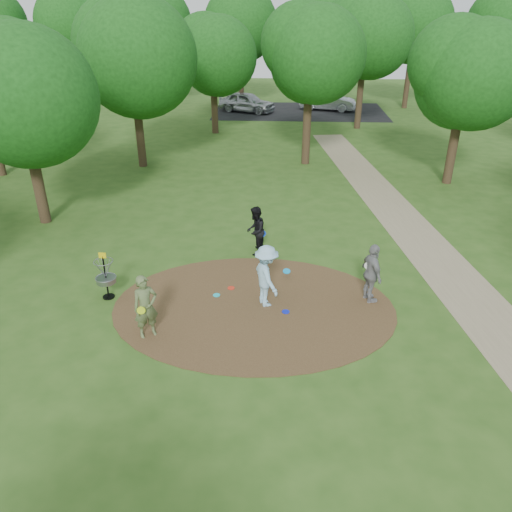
{
  "coord_description": "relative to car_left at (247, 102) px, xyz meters",
  "views": [
    {
      "loc": [
        0.78,
        -12.53,
        8.13
      ],
      "look_at": [
        0.0,
        1.2,
        1.1
      ],
      "focal_mm": 35.0,
      "sensor_mm": 36.0,
      "label": 1
    }
  ],
  "objects": [
    {
      "name": "disc_ground_red",
      "position": [
        1.58,
        -28.46,
        -0.76
      ],
      "size": [
        0.22,
        0.22,
        0.02
      ],
      "primitive_type": "cylinder",
      "color": "red",
      "rests_on": "dirt_clearing"
    },
    {
      "name": "tree_ring",
      "position": [
        3.55,
        -20.54,
        4.31
      ],
      "size": [
        36.95,
        44.9,
        8.58
      ],
      "color": "#332316",
      "rests_on": "ground"
    },
    {
      "name": "disc_ground_blue",
      "position": [
        3.31,
        -29.72,
        -0.76
      ],
      "size": [
        0.22,
        0.22,
        0.02
      ],
      "primitive_type": "cylinder",
      "color": "#0C1BD2",
      "rests_on": "dirt_clearing"
    },
    {
      "name": "disc_ground_cyan",
      "position": [
        1.17,
        -28.91,
        -0.76
      ],
      "size": [
        0.22,
        0.22,
        0.02
      ],
      "primitive_type": "cylinder",
      "color": "#1AC5D3",
      "rests_on": "dirt_clearing"
    },
    {
      "name": "footpath",
      "position": [
        8.86,
        -27.47,
        -0.78
      ],
      "size": [
        7.55,
        39.89,
        0.01
      ],
      "primitive_type": "cube",
      "rotation": [
        0.0,
        0.0,
        0.14
      ],
      "color": "#8C7A5B",
      "rests_on": "ground"
    },
    {
      "name": "player_waiting_with_disc",
      "position": [
        5.83,
        -28.92,
        0.15
      ],
      "size": [
        0.76,
        1.19,
        1.88
      ],
      "color": "gray",
      "rests_on": "ground"
    },
    {
      "name": "player_observer_with_disc",
      "position": [
        -0.42,
        -31.04,
        0.12
      ],
      "size": [
        0.8,
        0.73,
        1.82
      ],
      "color": "#5A6B3E",
      "rests_on": "ground"
    },
    {
      "name": "disc_golf_basket",
      "position": [
        -2.14,
        -29.17,
        0.09
      ],
      "size": [
        0.63,
        0.63,
        1.54
      ],
      "color": "black",
      "rests_on": "ground"
    },
    {
      "name": "dirt_clearing",
      "position": [
        2.36,
        -29.47,
        -0.78
      ],
      "size": [
        8.4,
        8.4,
        0.02
      ],
      "primitive_type": "cylinder",
      "color": "#47301C",
      "rests_on": "ground"
    },
    {
      "name": "player_throwing_with_disc",
      "position": [
        2.72,
        -29.29,
        0.18
      ],
      "size": [
        1.3,
        1.43,
        1.93
      ],
      "color": "#9DCFEA",
      "rests_on": "ground"
    },
    {
      "name": "ground",
      "position": [
        2.36,
        -29.47,
        -0.79
      ],
      "size": [
        100.0,
        100.0,
        0.0
      ],
      "primitive_type": "plane",
      "color": "#2D5119",
      "rests_on": "ground"
    },
    {
      "name": "car_right",
      "position": [
        6.69,
        1.07,
        -0.03
      ],
      "size": [
        4.82,
        2.59,
        1.51
      ],
      "primitive_type": "imported",
      "rotation": [
        0.0,
        0.0,
        1.34
      ],
      "color": "#A4A6AC",
      "rests_on": "ground"
    },
    {
      "name": "player_walking_with_disc",
      "position": [
        2.2,
        -25.88,
        0.09
      ],
      "size": [
        0.8,
        0.95,
        1.77
      ],
      "color": "black",
      "rests_on": "ground"
    },
    {
      "name": "car_left",
      "position": [
        0.0,
        0.0,
        0.0
      ],
      "size": [
        5.0,
        3.51,
        1.58
      ],
      "primitive_type": "imported",
      "rotation": [
        0.0,
        0.0,
        1.17
      ],
      "color": "#A6A9AE",
      "rests_on": "ground"
    },
    {
      "name": "parking_lot",
      "position": [
        4.36,
        0.53,
        -0.79
      ],
      "size": [
        14.0,
        8.0,
        0.01
      ],
      "primitive_type": "cube",
      "color": "black",
      "rests_on": "ground"
    }
  ]
}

